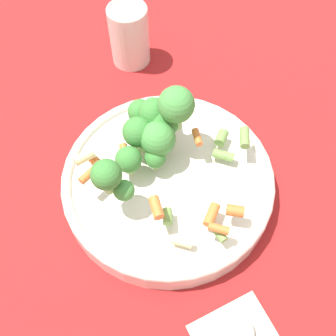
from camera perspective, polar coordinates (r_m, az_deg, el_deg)
ground_plane at (r=0.56m, az=-0.00°, el=-2.96°), size 3.00×3.00×0.00m
bowl at (r=0.54m, az=-0.00°, el=-1.85°), size 0.29×0.29×0.04m
pasta_salad at (r=0.51m, az=-2.19°, el=4.88°), size 0.22×0.19×0.10m
cup at (r=0.69m, az=-5.64°, el=18.72°), size 0.07×0.07×0.10m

